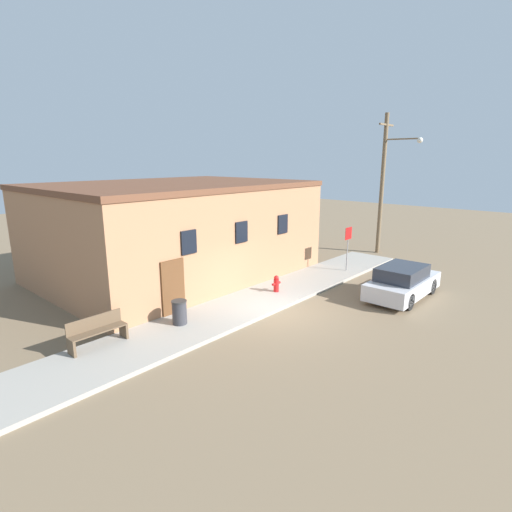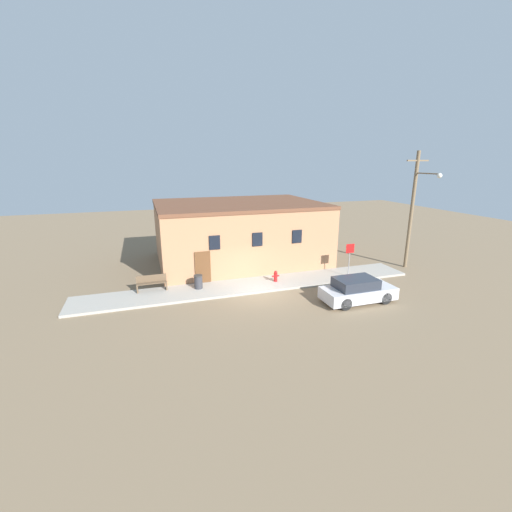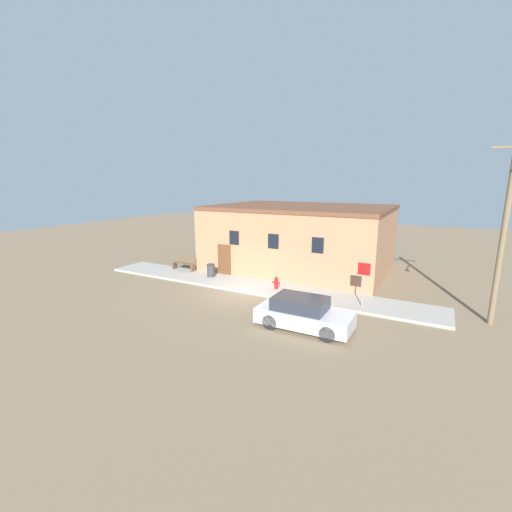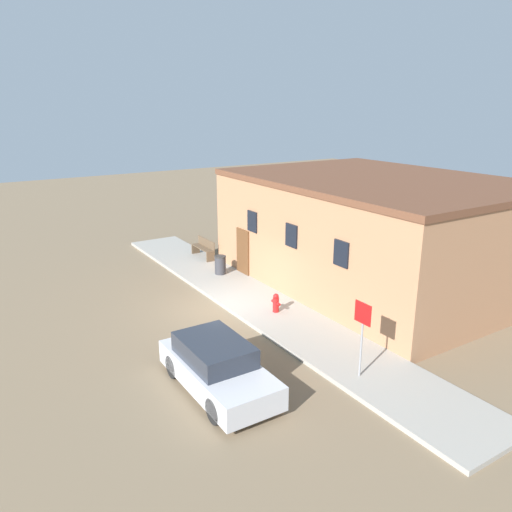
% 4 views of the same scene
% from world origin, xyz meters
% --- Properties ---
extents(ground_plane, '(80.00, 80.00, 0.00)m').
position_xyz_m(ground_plane, '(0.00, 0.00, 0.00)').
color(ground_plane, '#7A664C').
extents(sidewalk, '(21.52, 2.64, 0.15)m').
position_xyz_m(sidewalk, '(0.00, 1.32, 0.07)').
color(sidewalk, '#9E998E').
rests_on(sidewalk, ground).
extents(brick_building, '(12.33, 9.14, 4.65)m').
position_xyz_m(brick_building, '(0.74, 7.15, 2.33)').
color(brick_building, '#A87551').
rests_on(brick_building, ground).
extents(fire_hydrant, '(0.49, 0.23, 0.72)m').
position_xyz_m(fire_hydrant, '(1.57, 1.34, 0.51)').
color(fire_hydrant, red).
rests_on(fire_hydrant, sidewalk).
extents(stop_sign, '(0.61, 0.06, 2.25)m').
position_xyz_m(stop_sign, '(6.63, 0.75, 1.70)').
color(stop_sign, gray).
rests_on(stop_sign, sidewalk).
extents(bench, '(1.76, 0.44, 0.94)m').
position_xyz_m(bench, '(-6.11, 2.22, 0.62)').
color(bench, brown).
rests_on(bench, sidewalk).
extents(trash_bin, '(0.53, 0.53, 0.85)m').
position_xyz_m(trash_bin, '(-3.39, 1.68, 0.57)').
color(trash_bin, '#333338').
rests_on(trash_bin, sidewalk).
extents(utility_pole, '(1.80, 2.32, 8.40)m').
position_xyz_m(utility_pole, '(12.17, 1.51, 4.53)').
color(utility_pole, brown).
rests_on(utility_pole, ground).
extents(parked_car, '(4.14, 1.77, 1.41)m').
position_xyz_m(parked_car, '(4.85, -2.88, 0.68)').
color(parked_car, black).
rests_on(parked_car, ground).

